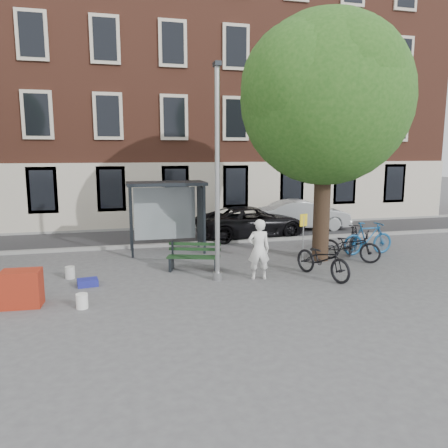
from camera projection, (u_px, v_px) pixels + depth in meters
name	position (u px, v px, depth m)	size (l,w,h in m)	color
ground	(218.00, 280.00, 12.77)	(90.00, 90.00, 0.00)	#4C4C4F
road	(182.00, 236.00, 19.47)	(40.00, 4.00, 0.01)	#28282B
curb_near	(189.00, 244.00, 17.54)	(40.00, 0.25, 0.12)	gray
curb_far	(176.00, 227.00, 21.37)	(40.00, 0.25, 0.12)	gray
building_row	(164.00, 91.00, 24.07)	(30.00, 8.00, 14.00)	brown
lamppost	(217.00, 185.00, 12.31)	(0.28, 0.35, 6.11)	#9EA0A3
tree_right	(328.00, 92.00, 14.12)	(5.76, 5.60, 8.20)	black
bus_shelter	(177.00, 200.00, 16.24)	(2.85, 1.45, 2.62)	#1E2328
painter	(259.00, 249.00, 12.74)	(0.65, 0.43, 1.79)	white
bench	(194.00, 258.00, 13.76)	(1.74, 1.01, 0.85)	#1E2328
bike_a	(350.00, 246.00, 14.92)	(0.72, 2.05, 1.08)	black
bike_b	(368.00, 238.00, 15.86)	(0.57, 2.00, 1.20)	#19518A
bike_c	(323.00, 259.00, 12.93)	(0.75, 2.15, 1.13)	black
bike_d	(354.00, 239.00, 16.00)	(0.50, 1.76, 1.06)	black
car_dark	(252.00, 222.00, 19.13)	(2.24, 4.85, 1.35)	black
car_silver	(304.00, 215.00, 20.99)	(1.50, 4.31, 1.42)	#A4A8AC
red_stand	(22.00, 289.00, 10.52)	(0.90, 0.60, 0.90)	maroon
blue_crate	(88.00, 282.00, 12.19)	(0.55, 0.40, 0.20)	navy
bucket_a	(82.00, 301.00, 10.44)	(0.28, 0.28, 0.36)	white
bucket_b	(70.00, 273.00, 12.90)	(0.28, 0.28, 0.36)	silver
bucket_c	(6.00, 279.00, 12.22)	(0.28, 0.28, 0.36)	silver
notice_sign	(303.00, 230.00, 13.98)	(0.29, 0.13, 1.75)	#9EA0A3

